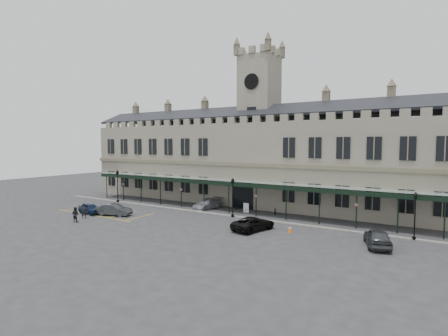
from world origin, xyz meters
The scene contains 23 objects.
ground centered at (0.00, 0.00, 0.00)m, with size 140.00×140.00×0.00m, color #2D2D30.
station_building centered at (0.00, 15.91, 6.47)m, with size 60.00×10.36×17.30m.
clock_tower centered at (0.00, 16.00, 13.11)m, with size 5.60×5.60×24.80m.
canopy centered at (0.00, 7.46, 2.40)m, with size 50.00×4.10×4.30m.
kerb centered at (0.00, 5.50, 0.06)m, with size 60.00×0.40×0.12m, color gray.
parking_markings centered at (-14.00, -1.50, 0.00)m, with size 16.00×6.00×0.01m, color gold, non-canonical shape.
tree_behind_left centered at (-22.00, 25.00, 12.81)m, with size 6.00×6.00×16.00m.
tree_behind_mid centered at (8.00, 25.00, 12.81)m, with size 6.00×6.00×16.00m.
tree_behind_right centered at (24.00, 25.00, 12.81)m, with size 6.00×6.00×16.00m.
lamp_post_left centered at (-19.07, 5.24, 3.02)m, with size 0.48×0.48×5.09m.
lamp_post_mid centered at (1.78, 5.18, 2.92)m, with size 0.47×0.47×4.92m.
lamp_post_right centered at (21.60, 5.45, 2.73)m, with size 0.44×0.44×4.60m.
traffic_cone centered at (10.62, 1.82, 0.35)m, with size 0.45×0.45×0.72m.
sign_board centered at (1.84, 8.56, 0.62)m, with size 0.75×0.14×1.28m.
bollard_left centered at (-0.58, 10.00, 0.48)m, with size 0.17×0.17×0.96m, color black.
bollard_right centered at (5.69, 9.22, 0.42)m, with size 0.15×0.15×0.83m, color black.
car_left_a centered at (-15.00, -2.86, 0.68)m, with size 1.60×3.97×1.35m, color #0B1934.
car_left_b centered at (-11.50, -1.96, 0.74)m, with size 1.58×4.52×1.49m, color #323539.
car_taxi centered at (-4.02, 8.05, 0.72)m, with size 2.01×4.94×1.43m, color #AAACB2.
car_van centered at (7.00, 0.66, 0.72)m, with size 2.37×5.15×1.43m, color black.
car_right_a centered at (19.00, 1.24, 0.81)m, with size 1.92×4.78×1.63m, color #323539.
person_a centered at (-13.20, -5.10, 0.92)m, with size 0.67×0.44×1.84m, color black.
person_b centered at (-12.30, -6.91, 0.89)m, with size 0.86×0.67×1.77m, color black.
Camera 1 is at (23.60, -31.65, 9.11)m, focal length 28.00 mm.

